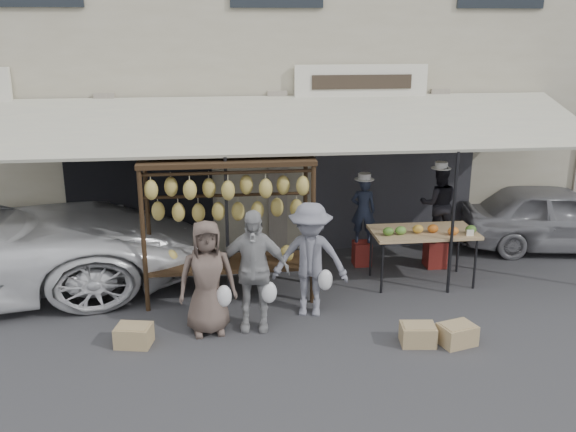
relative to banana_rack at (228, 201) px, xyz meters
name	(u,v)px	position (x,y,z in m)	size (l,w,h in m)	color
ground_plane	(304,334)	(0.97, -1.38, -1.57)	(90.00, 90.00, 0.00)	#2D2D30
shophouse	(263,47)	(0.97, 5.11, 2.08)	(24.00, 6.15, 7.30)	#B6AF97
awning	(285,125)	(0.98, 0.90, 1.00)	(10.00, 2.35, 2.92)	beige
banana_rack	(228,201)	(0.00, 0.00, 0.00)	(2.60, 0.90, 2.24)	black
produce_table	(424,233)	(3.18, 0.22, -0.70)	(1.70, 0.90, 1.04)	tan
vendor_left	(363,210)	(2.38, 1.15, -0.56)	(0.43, 0.28, 1.18)	#1E2435
vendor_right	(439,204)	(3.65, 0.91, -0.42)	(0.65, 0.50, 1.33)	black
customer_left	(207,278)	(-0.34, -1.15, -0.76)	(0.79, 0.52, 1.62)	brown
customer_mid	(253,270)	(0.29, -1.10, -0.70)	(1.02, 0.43, 1.74)	#999999
customer_right	(310,260)	(1.15, -0.74, -0.72)	(1.11, 0.64, 1.71)	slate
stool_left	(362,253)	(2.38, 1.15, -1.36)	(0.30, 0.30, 0.43)	maroon
stool_right	(435,253)	(3.65, 0.91, -1.33)	(0.35, 0.35, 0.49)	maroon
crate_near_a	(418,335)	(2.45, -1.85, -1.43)	(0.46, 0.35, 0.27)	tan
crate_near_b	(457,334)	(2.98, -1.91, -1.43)	(0.46, 0.35, 0.28)	tan
crate_far	(134,335)	(-1.34, -1.42, -1.43)	(0.46, 0.35, 0.28)	tan
sedan	(557,217)	(6.24, 1.55, -0.94)	(1.48, 3.68, 1.25)	gray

